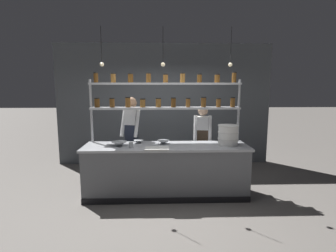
{
  "coord_description": "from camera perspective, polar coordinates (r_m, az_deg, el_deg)",
  "views": [
    {
      "loc": [
        -0.11,
        -4.54,
        1.95
      ],
      "look_at": [
        0.04,
        0.2,
        1.24
      ],
      "focal_mm": 28.0,
      "sensor_mm": 36.0,
      "label": 1
    }
  ],
  "objects": [
    {
      "name": "ground_plane",
      "position": [
        4.94,
        -0.42,
        -14.7
      ],
      "size": [
        40.0,
        40.0,
        0.0
      ],
      "primitive_type": "plane",
      "color": "slate"
    },
    {
      "name": "back_wall",
      "position": [
        6.6,
        -0.88,
        4.62
      ],
      "size": [
        5.31,
        0.12,
        2.99
      ],
      "primitive_type": "cube",
      "color": "#4C5156",
      "rests_on": "ground_plane"
    },
    {
      "name": "prep_counter",
      "position": [
        4.78,
        -0.42,
        -9.63
      ],
      "size": [
        2.91,
        0.76,
        0.92
      ],
      "color": "slate",
      "rests_on": "ground_plane"
    },
    {
      "name": "spice_shelf_unit",
      "position": [
        4.87,
        -0.63,
        6.07
      ],
      "size": [
        2.8,
        0.28,
        2.22
      ],
      "color": "#ADAFB5",
      "rests_on": "ground_plane"
    },
    {
      "name": "chef_left",
      "position": [
        5.25,
        -7.95,
        -1.74
      ],
      "size": [
        0.42,
        0.35,
        1.75
      ],
      "rotation": [
        0.0,
        0.0,
        -0.3
      ],
      "color": "black",
      "rests_on": "ground_plane"
    },
    {
      "name": "chef_center",
      "position": [
        5.4,
        7.49,
        -2.79
      ],
      "size": [
        0.39,
        0.31,
        1.57
      ],
      "rotation": [
        0.0,
        0.0,
        -0.15
      ],
      "color": "black",
      "rests_on": "ground_plane"
    },
    {
      "name": "container_stack",
      "position": [
        4.77,
        12.95,
        -1.94
      ],
      "size": [
        0.36,
        0.36,
        0.36
      ],
      "color": "white",
      "rests_on": "prep_counter"
    },
    {
      "name": "cutting_board",
      "position": [
        4.38,
        -2.42,
        -4.91
      ],
      "size": [
        0.4,
        0.26,
        0.02
      ],
      "color": "silver",
      "rests_on": "prep_counter"
    },
    {
      "name": "prep_bowl_near_left",
      "position": [
        4.88,
        -6.41,
        -3.39
      ],
      "size": [
        0.19,
        0.19,
        0.05
      ],
      "color": "#B2B7BC",
      "rests_on": "prep_counter"
    },
    {
      "name": "prep_bowl_center_front",
      "position": [
        4.77,
        -1.02,
        -3.54
      ],
      "size": [
        0.23,
        0.23,
        0.06
      ],
      "color": "#B2B7BC",
      "rests_on": "prep_counter"
    },
    {
      "name": "prep_bowl_center_back",
      "position": [
        4.69,
        -10.54,
        -3.83
      ],
      "size": [
        0.28,
        0.28,
        0.08
      ],
      "color": "#B2B7BC",
      "rests_on": "prep_counter"
    },
    {
      "name": "serving_cup_front",
      "position": [
        4.51,
        -8.05,
        -4.08
      ],
      "size": [
        0.07,
        0.07,
        0.1
      ],
      "color": "#B2B7BC",
      "rests_on": "prep_counter"
    },
    {
      "name": "pendant_light_row",
      "position": [
        4.56,
        -0.56,
        13.63
      ],
      "size": [
        2.25,
        0.07,
        0.66
      ],
      "color": "black"
    }
  ]
}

